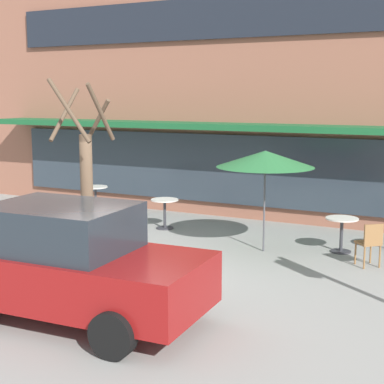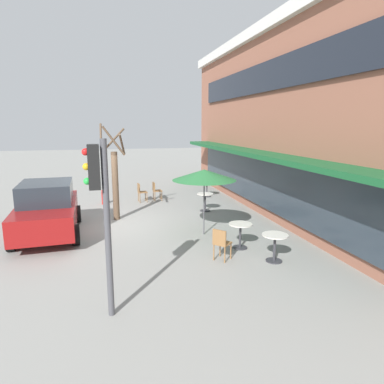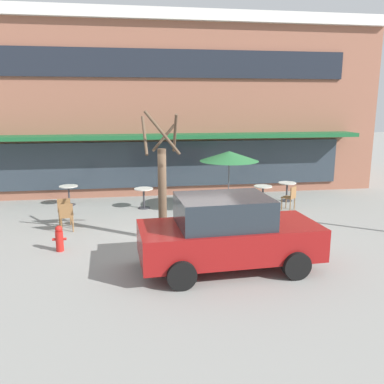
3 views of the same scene
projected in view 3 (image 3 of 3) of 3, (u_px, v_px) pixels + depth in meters
name	position (u px, v px, depth m)	size (l,w,h in m)	color
ground_plane	(194.00, 241.00, 11.61)	(80.00, 80.00, 0.00)	gray
building_facade	(163.00, 105.00, 20.42)	(18.35, 9.10, 7.50)	#935B47
cafe_table_near_wall	(287.00, 189.00, 16.22)	(0.70, 0.70, 0.76)	#333338
cafe_table_streetside	(69.00, 192.00, 15.58)	(0.70, 0.70, 0.76)	#333338
cafe_table_by_tree	(263.00, 192.00, 15.55)	(0.70, 0.70, 0.76)	#333338
cafe_table_mid_patio	(144.00, 195.00, 15.11)	(0.70, 0.70, 0.76)	#333338
patio_umbrella_green_folded	(229.00, 156.00, 14.34)	(2.10, 2.10, 2.20)	#4C4C51
cafe_chair_0	(64.00, 209.00, 13.06)	(0.43, 0.43, 0.89)	olive
cafe_chair_1	(66.00, 215.00, 12.37)	(0.44, 0.44, 0.89)	olive
cafe_chair_2	(290.00, 196.00, 14.83)	(0.56, 0.56, 0.89)	olive
parked_sedan	(227.00, 233.00, 9.52)	(4.28, 2.18, 1.76)	maroon
street_tree	(162.00, 185.00, 11.35)	(1.00, 0.98, 3.68)	brown
fire_hydrant	(59.00, 238.00, 10.75)	(0.36, 0.20, 0.71)	red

